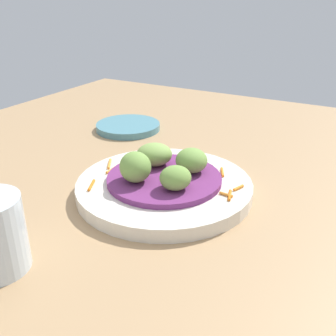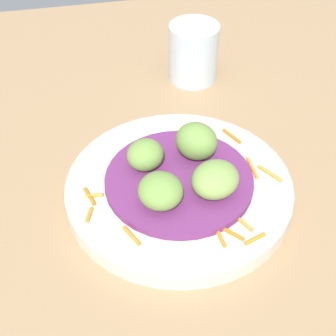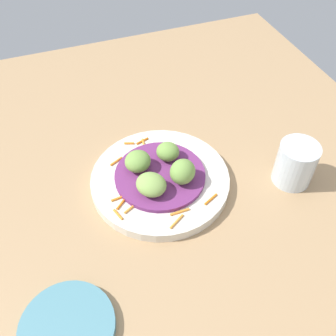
{
  "view_description": "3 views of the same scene",
  "coord_description": "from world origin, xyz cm",
  "px_view_note": "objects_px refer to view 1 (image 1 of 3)",
  "views": [
    {
      "loc": [
        -48.61,
        -26.31,
        29.26
      ],
      "look_at": [
        -4.07,
        -1.57,
        5.9
      ],
      "focal_mm": 42.3,
      "sensor_mm": 36.0,
      "label": 1
    },
    {
      "loc": [
        34.43,
        -10.59,
        43.79
      ],
      "look_at": [
        -4.71,
        -2.41,
        6.3
      ],
      "focal_mm": 54.65,
      "sensor_mm": 36.0,
      "label": 2
    },
    {
      "loc": [
        10.0,
        42.24,
        56.26
      ],
      "look_at": [
        -6.31,
        -1.83,
        4.96
      ],
      "focal_mm": 41.06,
      "sensor_mm": 36.0,
      "label": 3
    }
  ],
  "objects_px": {
    "guac_scoop_center": "(154,154)",
    "guac_scoop_right": "(135,167)",
    "guac_scoop_back": "(175,178)",
    "main_plate": "(164,187)",
    "guac_scoop_left": "(191,160)",
    "side_plate_small": "(128,127)"
  },
  "relations": [
    {
      "from": "side_plate_small",
      "to": "guac_scoop_back",
      "type": "bearing_deg",
      "value": -134.69
    },
    {
      "from": "main_plate",
      "to": "guac_scoop_right",
      "type": "xyz_separation_m",
      "value": [
        -0.03,
        0.03,
        0.04
      ]
    },
    {
      "from": "main_plate",
      "to": "guac_scoop_back",
      "type": "xyz_separation_m",
      "value": [
        -0.03,
        -0.03,
        0.03
      ]
    },
    {
      "from": "guac_scoop_back",
      "to": "guac_scoop_center",
      "type": "bearing_deg",
      "value": 50.23
    },
    {
      "from": "main_plate",
      "to": "side_plate_small",
      "type": "relative_size",
      "value": 1.9
    },
    {
      "from": "guac_scoop_right",
      "to": "guac_scoop_back",
      "type": "relative_size",
      "value": 1.14
    },
    {
      "from": "guac_scoop_right",
      "to": "side_plate_small",
      "type": "height_order",
      "value": "guac_scoop_right"
    },
    {
      "from": "guac_scoop_back",
      "to": "side_plate_small",
      "type": "distance_m",
      "value": 0.34
    },
    {
      "from": "main_plate",
      "to": "guac_scoop_left",
      "type": "distance_m",
      "value": 0.06
    },
    {
      "from": "guac_scoop_back",
      "to": "side_plate_small",
      "type": "relative_size",
      "value": 0.32
    },
    {
      "from": "guac_scoop_center",
      "to": "guac_scoop_right",
      "type": "height_order",
      "value": "guac_scoop_right"
    },
    {
      "from": "guac_scoop_left",
      "to": "guac_scoop_right",
      "type": "relative_size",
      "value": 0.98
    },
    {
      "from": "guac_scoop_center",
      "to": "guac_scoop_back",
      "type": "distance_m",
      "value": 0.08
    },
    {
      "from": "guac_scoop_left",
      "to": "guac_scoop_back",
      "type": "distance_m",
      "value": 0.06
    },
    {
      "from": "guac_scoop_center",
      "to": "side_plate_small",
      "type": "distance_m",
      "value": 0.25
    },
    {
      "from": "guac_scoop_center",
      "to": "guac_scoop_right",
      "type": "distance_m",
      "value": 0.06
    },
    {
      "from": "guac_scoop_center",
      "to": "guac_scoop_right",
      "type": "xyz_separation_m",
      "value": [
        -0.06,
        -0.01,
        0.0
      ]
    },
    {
      "from": "guac_scoop_left",
      "to": "guac_scoop_center",
      "type": "height_order",
      "value": "guac_scoop_left"
    },
    {
      "from": "main_plate",
      "to": "guac_scoop_center",
      "type": "height_order",
      "value": "guac_scoop_center"
    },
    {
      "from": "main_plate",
      "to": "guac_scoop_right",
      "type": "relative_size",
      "value": 5.2
    },
    {
      "from": "guac_scoop_left",
      "to": "guac_scoop_right",
      "type": "distance_m",
      "value": 0.08
    },
    {
      "from": "guac_scoop_right",
      "to": "guac_scoop_back",
      "type": "distance_m",
      "value": 0.06
    }
  ]
}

